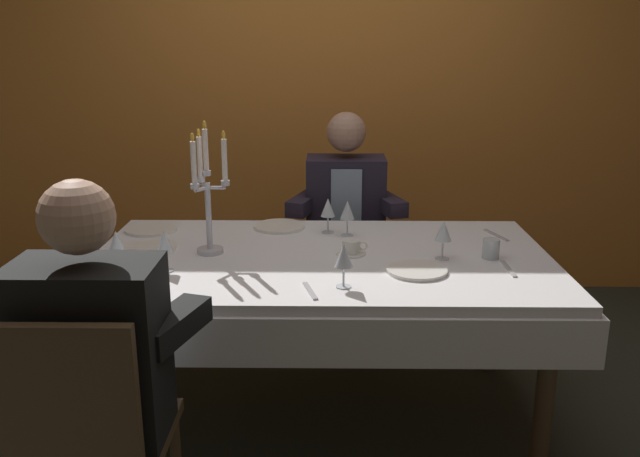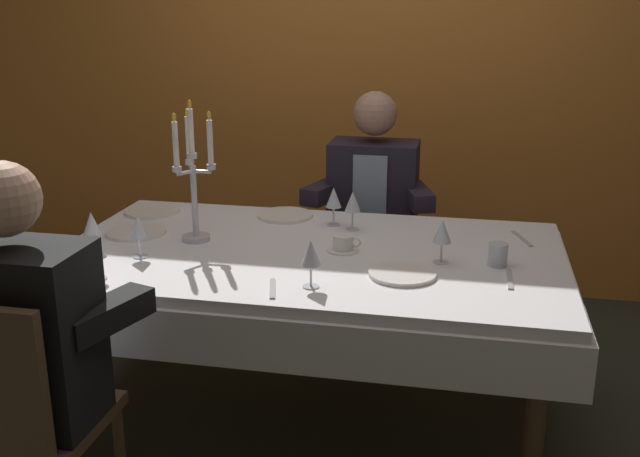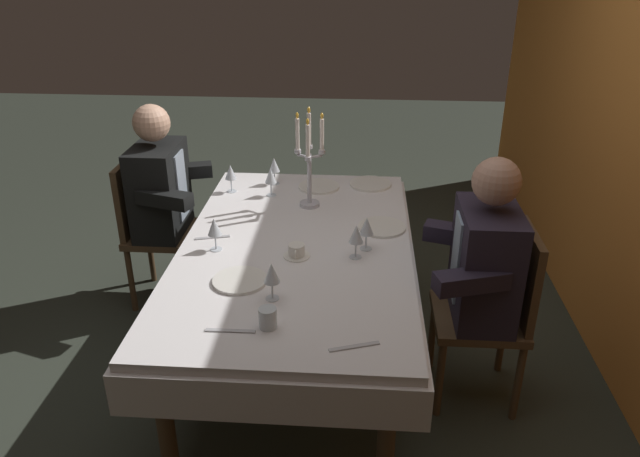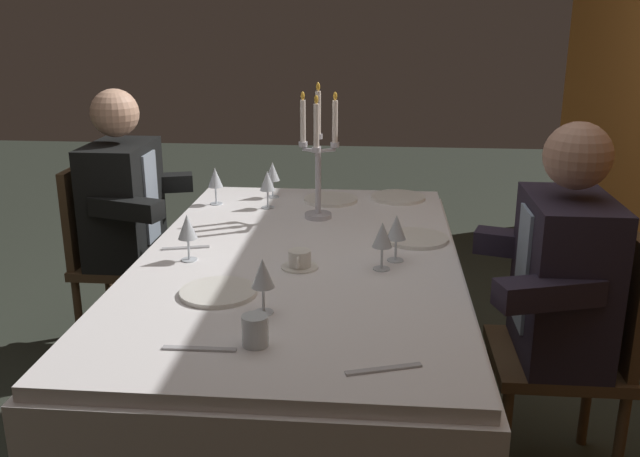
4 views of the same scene
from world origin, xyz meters
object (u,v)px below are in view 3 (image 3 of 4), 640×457
(water_tumbler_0, at_px, (268,318))
(seated_diner_1, at_px, (487,263))
(seated_diner_0, at_px, (159,189))
(wine_glass_1, at_px, (272,274))
(dinner_plate_3, at_px, (382,227))
(wine_glass_6, at_px, (356,235))
(dining_table, at_px, (296,265))
(wine_glass_5, at_px, (231,173))
(candelabra, at_px, (309,164))
(dinner_plate_2, at_px, (319,186))
(wine_glass_4, at_px, (274,166))
(wine_glass_0, at_px, (214,228))
(dinner_plate_1, at_px, (240,280))
(wine_glass_2, at_px, (271,176))
(dinner_plate_0, at_px, (370,184))
(wine_glass_3, at_px, (367,227))
(coffee_cup_0, at_px, (297,251))

(water_tumbler_0, xyz_separation_m, seated_diner_1, (-0.57, 0.92, -0.05))
(seated_diner_0, bearing_deg, wine_glass_1, 36.17)
(dinner_plate_3, bearing_deg, seated_diner_1, 55.19)
(wine_glass_6, relative_size, seated_diner_0, 0.13)
(dining_table, height_order, seated_diner_1, seated_diner_1)
(wine_glass_5, distance_m, wine_glass_6, 1.05)
(candelabra, xyz_separation_m, dinner_plate_2, (-0.27, 0.03, -0.24))
(wine_glass_4, bearing_deg, wine_glass_0, -10.39)
(dinner_plate_1, height_order, wine_glass_2, wine_glass_2)
(wine_glass_5, bearing_deg, dinner_plate_0, 101.36)
(wine_glass_2, distance_m, wine_glass_5, 0.24)
(wine_glass_3, xyz_separation_m, wine_glass_6, (0.09, -0.05, 0.00))
(dinner_plate_0, bearing_deg, water_tumbler_0, -14.70)
(dinner_plate_3, xyz_separation_m, wine_glass_6, (0.32, -0.13, 0.11))
(dinner_plate_0, relative_size, seated_diner_0, 0.20)
(wine_glass_6, height_order, water_tumbler_0, wine_glass_6)
(wine_glass_1, height_order, wine_glass_3, same)
(dinner_plate_2, relative_size, dinner_plate_3, 1.00)
(wine_glass_4, relative_size, wine_glass_5, 1.00)
(dining_table, relative_size, seated_diner_1, 1.56)
(wine_glass_4, bearing_deg, seated_diner_0, -79.82)
(dinner_plate_1, bearing_deg, seated_diner_0, -146.39)
(dinner_plate_3, relative_size, water_tumbler_0, 2.95)
(dinner_plate_1, distance_m, wine_glass_2, 0.97)
(candelabra, distance_m, dinner_plate_0, 0.53)
(dinner_plate_1, bearing_deg, dinner_plate_2, 166.82)
(candelabra, bearing_deg, wine_glass_2, -119.45)
(wine_glass_5, distance_m, seated_diner_0, 0.46)
(dinner_plate_0, xyz_separation_m, coffee_cup_0, (0.93, -0.34, 0.02))
(dinner_plate_2, bearing_deg, wine_glass_6, 15.19)
(water_tumbler_0, bearing_deg, wine_glass_1, -176.51)
(wine_glass_1, xyz_separation_m, seated_diner_1, (-0.37, 0.93, -0.12))
(wine_glass_6, relative_size, coffee_cup_0, 1.24)
(wine_glass_3, relative_size, water_tumbler_0, 2.00)
(dining_table, relative_size, seated_diner_0, 1.56)
(dinner_plate_0, distance_m, dinner_plate_3, 0.60)
(dinner_plate_1, xyz_separation_m, dinner_plate_2, (-1.11, 0.26, 0.00))
(wine_glass_3, bearing_deg, wine_glass_2, -139.01)
(dinner_plate_0, xyz_separation_m, dinner_plate_1, (1.17, -0.56, 0.00))
(dinner_plate_0, xyz_separation_m, wine_glass_1, (1.29, -0.40, 0.11))
(dinner_plate_3, bearing_deg, dining_table, -64.05)
(dining_table, xyz_separation_m, water_tumbler_0, (0.69, -0.03, 0.16))
(wine_glass_1, bearing_deg, wine_glass_0, -141.38)
(wine_glass_0, height_order, wine_glass_1, same)
(dinner_plate_1, relative_size, dinner_plate_3, 0.97)
(wine_glass_5, bearing_deg, wine_glass_4, 121.21)
(wine_glass_3, bearing_deg, seated_diner_0, -119.30)
(coffee_cup_0, bearing_deg, dining_table, -172.23)
(dinner_plate_2, bearing_deg, wine_glass_5, -78.92)
(dinner_plate_3, relative_size, wine_glass_1, 1.48)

